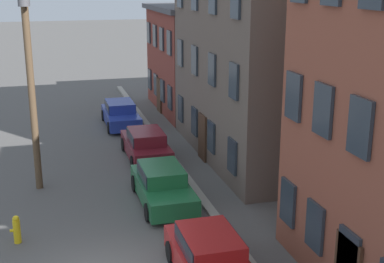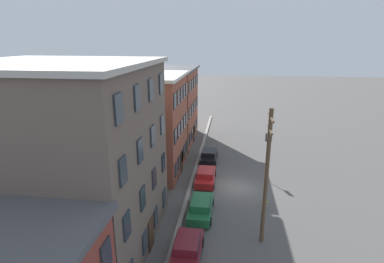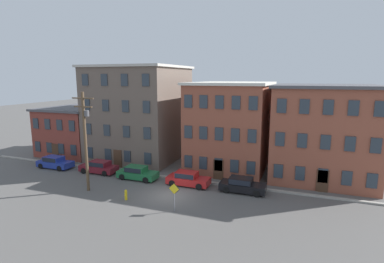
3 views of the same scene
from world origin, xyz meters
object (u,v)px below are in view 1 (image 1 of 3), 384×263
Objects in this scene: car_blue at (121,113)px; fire_hydrant at (17,229)px; car_red at (211,257)px; car_maroon at (146,144)px; utility_pole at (29,58)px; car_green at (162,184)px.

fire_hydrant is at bearing -21.54° from car_blue.
car_blue is at bearing -179.73° from car_red.
car_maroon is 1.00× the size of car_red.
fire_hydrant is at bearing -8.51° from utility_pole.
car_red is at bearing 28.80° from utility_pole.
car_green and car_red have the same top height.
utility_pole is 10.05× the size of fire_hydrant.
car_blue is 1.00× the size of car_red.
car_maroon and car_red have the same top height.
utility_pole is at bearing -62.85° from car_maroon.
fire_hydrant is (4.71, -0.71, -4.93)m from utility_pole.
car_red is 10.89m from utility_pole.
car_green is at bearing 110.44° from fire_hydrant.
car_maroon reaches higher than fire_hydrant.
car_green is at bearing -3.86° from car_maroon.
utility_pole is (2.55, -4.97, 4.66)m from car_maroon.
utility_pole reaches higher than car_maroon.
fire_hydrant is (-3.91, -5.44, -0.27)m from car_red.
car_maroon is 9.23m from fire_hydrant.
car_blue is at bearing 158.46° from fire_hydrant.
utility_pole is 6.86m from fire_hydrant.
fire_hydrant is (13.58, -5.36, -0.27)m from car_blue.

